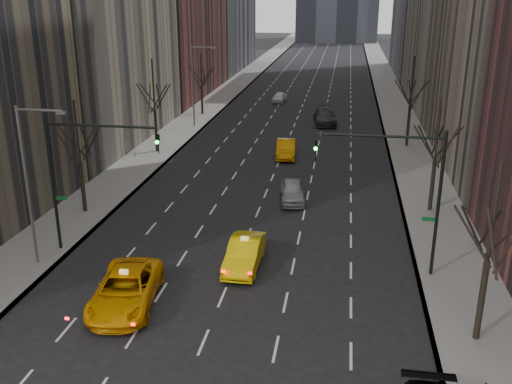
% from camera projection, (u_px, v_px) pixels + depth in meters
% --- Properties ---
extents(sidewalk_left, '(4.50, 320.00, 0.15)m').
position_uv_depth(sidewalk_left, '(229.00, 91.00, 88.59)').
color(sidewalk_left, slate).
rests_on(sidewalk_left, ground).
extents(sidewalk_right, '(4.50, 320.00, 0.15)m').
position_uv_depth(sidewalk_right, '(390.00, 95.00, 85.01)').
color(sidewalk_right, slate).
rests_on(sidewalk_right, ground).
extents(tree_lw_b, '(3.36, 3.50, 7.82)m').
position_uv_depth(tree_lw_b, '(80.00, 162.00, 38.91)').
color(tree_lw_b, black).
rests_on(tree_lw_b, ground).
extents(tree_lw_c, '(3.36, 3.50, 8.74)m').
position_uv_depth(tree_lw_c, '(155.00, 111.00, 53.70)').
color(tree_lw_c, black).
rests_on(tree_lw_c, ground).
extents(tree_lw_d, '(3.36, 3.50, 7.36)m').
position_uv_depth(tree_lw_d, '(202.00, 86.00, 70.62)').
color(tree_lw_d, black).
rests_on(tree_lw_d, ground).
extents(tree_rw_a, '(3.36, 3.50, 8.28)m').
position_uv_depth(tree_rw_a, '(487.00, 263.00, 24.18)').
color(tree_rw_a, black).
rests_on(tree_rw_a, ground).
extents(tree_rw_b, '(3.36, 3.50, 7.82)m').
position_uv_depth(tree_rw_b, '(435.00, 161.00, 39.13)').
color(tree_rw_b, black).
rests_on(tree_rw_b, ground).
extents(tree_rw_c, '(3.36, 3.50, 8.74)m').
position_uv_depth(tree_rw_c, '(410.00, 107.00, 55.78)').
color(tree_rw_c, black).
rests_on(tree_rw_c, ground).
extents(traffic_mast_left, '(6.69, 0.39, 8.00)m').
position_uv_depth(traffic_mast_left, '(78.00, 164.00, 32.31)').
color(traffic_mast_left, black).
rests_on(traffic_mast_left, ground).
extents(traffic_mast_right, '(6.69, 0.39, 8.00)m').
position_uv_depth(traffic_mast_right, '(407.00, 180.00, 29.64)').
color(traffic_mast_right, black).
rests_on(traffic_mast_right, ground).
extents(streetlight_near, '(2.83, 0.22, 9.00)m').
position_uv_depth(streetlight_near, '(31.00, 171.00, 30.66)').
color(streetlight_near, slate).
rests_on(streetlight_near, ground).
extents(streetlight_far, '(2.83, 0.22, 9.00)m').
position_uv_depth(streetlight_far, '(196.00, 78.00, 63.25)').
color(streetlight_far, slate).
rests_on(streetlight_far, ground).
extents(taxi_suv, '(3.64, 6.52, 1.72)m').
position_uv_depth(taxi_suv, '(126.00, 290.00, 28.08)').
color(taxi_suv, '#F1A105').
rests_on(taxi_suv, ground).
extents(taxi_sedan, '(1.80, 4.99, 1.64)m').
position_uv_depth(taxi_sedan, '(245.00, 254.00, 32.02)').
color(taxi_sedan, yellow).
rests_on(taxi_sedan, ground).
extents(silver_sedan_ahead, '(2.33, 4.61, 1.50)m').
position_uv_depth(silver_sedan_ahead, '(293.00, 192.00, 42.11)').
color(silver_sedan_ahead, '#9C9FA4').
rests_on(silver_sedan_ahead, ground).
extents(far_taxi, '(2.05, 4.99, 1.61)m').
position_uv_depth(far_taxi, '(286.00, 149.00, 53.32)').
color(far_taxi, orange).
rests_on(far_taxi, ground).
extents(far_suv_grey, '(3.16, 6.23, 1.73)m').
position_uv_depth(far_suv_grey, '(325.00, 117.00, 66.55)').
color(far_suv_grey, '#28282D').
rests_on(far_suv_grey, ground).
extents(far_car_white, '(2.03, 4.10, 1.34)m').
position_uv_depth(far_car_white, '(279.00, 97.00, 79.77)').
color(far_car_white, silver).
rests_on(far_car_white, ground).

